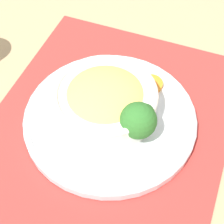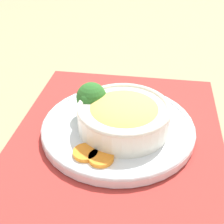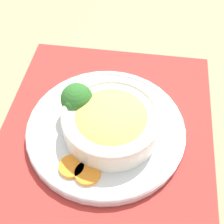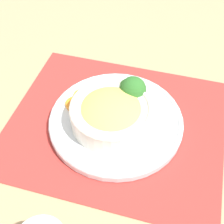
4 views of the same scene
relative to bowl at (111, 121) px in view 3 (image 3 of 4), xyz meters
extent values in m
plane|color=tan|center=(0.01, 0.01, -0.05)|extent=(4.00, 4.00, 0.00)
cube|color=#B2332D|center=(0.01, 0.01, -0.05)|extent=(0.52, 0.46, 0.00)
cylinder|color=silver|center=(0.01, 0.01, -0.04)|extent=(0.31, 0.31, 0.02)
torus|color=silver|center=(0.01, 0.01, -0.03)|extent=(0.31, 0.31, 0.01)
cylinder|color=silver|center=(0.00, 0.00, -0.01)|extent=(0.18, 0.18, 0.05)
torus|color=silver|center=(0.00, 0.00, 0.02)|extent=(0.18, 0.18, 0.01)
ellipsoid|color=#E0B75B|center=(0.00, 0.00, 0.00)|extent=(0.15, 0.15, 0.05)
cylinder|color=#84AD5B|center=(0.04, 0.07, -0.02)|extent=(0.02, 0.02, 0.02)
sphere|color=#2D6B28|center=(0.04, 0.07, 0.01)|extent=(0.06, 0.06, 0.06)
sphere|color=#2D6B28|center=(0.02, 0.07, 0.02)|extent=(0.03, 0.03, 0.03)
sphere|color=#2D6B28|center=(0.05, 0.06, 0.02)|extent=(0.02, 0.02, 0.02)
cylinder|color=orange|center=(-0.08, 0.06, -0.03)|extent=(0.04, 0.04, 0.01)
cylinder|color=orange|center=(-0.09, 0.04, -0.03)|extent=(0.04, 0.04, 0.01)
camera|label=1|loc=(0.39, 0.13, 0.49)|focal=60.00mm
camera|label=2|loc=(-0.49, -0.01, 0.34)|focal=50.00mm
camera|label=3|loc=(-0.34, -0.02, 0.45)|focal=50.00mm
camera|label=4|loc=(0.09, -0.44, 0.51)|focal=50.00mm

